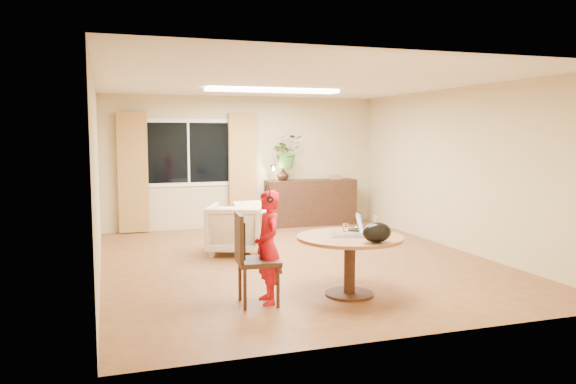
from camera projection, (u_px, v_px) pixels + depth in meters
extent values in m
plane|color=brown|center=(297.00, 261.00, 8.25)|extent=(6.50, 6.50, 0.00)
plane|color=white|center=(297.00, 82.00, 7.98)|extent=(6.50, 6.50, 0.00)
plane|color=tan|center=(244.00, 162.00, 11.19)|extent=(5.50, 0.00, 5.50)
plane|color=tan|center=(97.00, 178.00, 7.26)|extent=(0.00, 6.50, 6.50)
plane|color=tan|center=(459.00, 169.00, 8.97)|extent=(0.00, 6.50, 6.50)
cube|color=white|center=(188.00, 153.00, 10.81)|extent=(1.70, 0.02, 1.30)
cube|color=black|center=(189.00, 153.00, 10.80)|extent=(1.55, 0.01, 1.15)
cube|color=white|center=(189.00, 153.00, 10.80)|extent=(0.04, 0.01, 1.15)
cube|color=olive|center=(133.00, 172.00, 10.45)|extent=(0.55, 0.08, 2.25)
cube|color=olive|center=(243.00, 170.00, 11.10)|extent=(0.55, 0.08, 2.25)
cube|color=white|center=(273.00, 91.00, 9.12)|extent=(2.20, 0.35, 0.05)
cylinder|color=brown|center=(350.00, 238.00, 6.45)|extent=(1.22, 1.22, 0.04)
cylinder|color=black|center=(350.00, 267.00, 6.49)|extent=(0.13, 0.13, 0.66)
cylinder|color=black|center=(349.00, 294.00, 6.52)|extent=(0.57, 0.57, 0.03)
imported|color=red|center=(268.00, 247.00, 6.17)|extent=(0.46, 0.30, 1.25)
imported|color=#C1B599|center=(237.00, 229.00, 8.76)|extent=(1.10, 1.11, 0.78)
cube|color=black|center=(311.00, 202.00, 11.46)|extent=(1.86, 0.45, 0.93)
imported|color=black|center=(283.00, 174.00, 11.22)|extent=(0.29, 0.29, 0.25)
imported|color=#286B2B|center=(287.00, 152.00, 11.19)|extent=(0.70, 0.65, 0.66)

